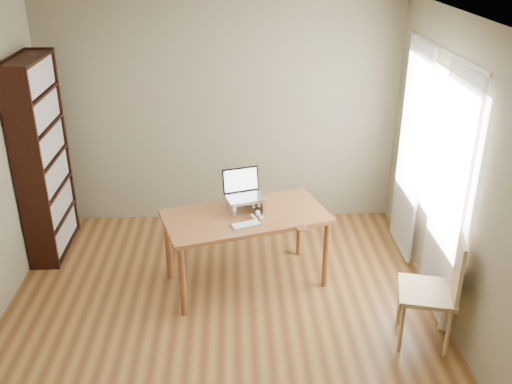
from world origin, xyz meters
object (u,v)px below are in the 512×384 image
Objects in this scene: cat at (250,203)px; chair at (438,285)px; keyboard at (246,225)px; bookshelf at (43,159)px; laptop at (245,189)px; desk at (246,223)px.

chair is at bearing -59.26° from cat.
cat is at bearing 61.68° from keyboard.
bookshelf is 2.05× the size of chair.
bookshelf is 2.16m from laptop.
laptop reaches higher than desk.
bookshelf is 4.38× the size of cat.
chair is (1.51, -1.05, -0.26)m from cat.
keyboard is (2.07, -0.97, -0.29)m from bookshelf.
laptop reaches higher than cat.
bookshelf reaches higher than laptop.
cat is at bearing -16.81° from bookshelf.
keyboard is at bearing -107.37° from laptop.
keyboard is 0.62× the size of cat.
desk is 0.19m from cat.
keyboard is at bearing -121.56° from cat.
keyboard is 0.29× the size of chair.
keyboard is 1.72m from chair.
bookshelf is 2.23m from desk.
bookshelf is at bearing 168.66° from chair.
desk is 3.51× the size of cat.
cat is (0.04, -0.03, -0.13)m from laptop.
desk is 0.24m from keyboard.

